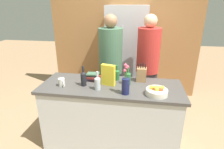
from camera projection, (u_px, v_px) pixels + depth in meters
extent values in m
plane|color=#A37F5B|center=(111.00, 140.00, 2.78)|extent=(14.00, 14.00, 0.00)
cube|color=silver|center=(111.00, 116.00, 2.62)|extent=(1.79, 0.67, 0.86)
cube|color=#474442|center=(111.00, 87.00, 2.46)|extent=(1.86, 0.70, 0.04)
cube|color=#9E6B3D|center=(124.00, 34.00, 3.90)|extent=(3.06, 0.12, 2.60)
cube|color=#B7B7BC|center=(126.00, 55.00, 3.69)|extent=(0.76, 0.60, 1.87)
cylinder|color=#B7B7BC|center=(122.00, 55.00, 3.37)|extent=(0.02, 0.02, 1.03)
cylinder|color=silver|center=(157.00, 92.00, 2.20)|extent=(0.26, 0.26, 0.06)
torus|color=silver|center=(157.00, 90.00, 2.18)|extent=(0.26, 0.26, 0.03)
sphere|color=#99B233|center=(157.00, 89.00, 2.18)|extent=(0.08, 0.08, 0.08)
sphere|color=#C64C23|center=(156.00, 88.00, 2.25)|extent=(0.07, 0.07, 0.07)
sphere|color=#C64C23|center=(156.00, 89.00, 2.19)|extent=(0.07, 0.07, 0.07)
sphere|color=#C64C23|center=(160.00, 90.00, 2.18)|extent=(0.08, 0.08, 0.08)
cylinder|color=yellow|center=(157.00, 87.00, 2.20)|extent=(0.17, 0.07, 0.03)
cylinder|color=yellow|center=(156.00, 87.00, 2.18)|extent=(0.16, 0.04, 0.03)
cube|color=#A87A4C|center=(141.00, 75.00, 2.56)|extent=(0.13, 0.11, 0.19)
cylinder|color=black|center=(139.00, 66.00, 2.53)|extent=(0.01, 0.01, 0.07)
cylinder|color=black|center=(141.00, 66.00, 2.51)|extent=(0.01, 0.01, 0.07)
cylinder|color=black|center=(143.00, 66.00, 2.52)|extent=(0.01, 0.01, 0.08)
cylinder|color=black|center=(145.00, 66.00, 2.50)|extent=(0.01, 0.01, 0.08)
cylinder|color=#191E4C|center=(126.00, 86.00, 2.20)|extent=(0.09, 0.09, 0.20)
cylinder|color=#477538|center=(127.00, 73.00, 2.13)|extent=(0.01, 0.02, 0.15)
sphere|color=#C64C66|center=(127.00, 67.00, 2.10)|extent=(0.04, 0.04, 0.04)
cylinder|color=#477538|center=(126.00, 73.00, 2.14)|extent=(0.02, 0.01, 0.13)
sphere|color=#C64C66|center=(126.00, 67.00, 2.12)|extent=(0.04, 0.04, 0.04)
cylinder|color=#477538|center=(126.00, 72.00, 2.14)|extent=(0.02, 0.02, 0.16)
sphere|color=#C64C66|center=(126.00, 65.00, 2.11)|extent=(0.04, 0.04, 0.04)
cylinder|color=#477538|center=(125.00, 75.00, 2.14)|extent=(0.01, 0.02, 0.10)
sphere|color=#C64C66|center=(125.00, 70.00, 2.11)|extent=(0.04, 0.04, 0.04)
cylinder|color=#477538|center=(126.00, 73.00, 2.13)|extent=(0.01, 0.01, 0.14)
sphere|color=#C64C66|center=(127.00, 68.00, 2.10)|extent=(0.03, 0.03, 0.03)
cube|color=yellow|center=(108.00, 75.00, 2.42)|extent=(0.19, 0.10, 0.28)
cylinder|color=silver|center=(62.00, 82.00, 2.43)|extent=(0.08, 0.08, 0.10)
torus|color=silver|center=(63.00, 83.00, 2.39)|extent=(0.06, 0.06, 0.07)
cube|color=maroon|center=(93.00, 79.00, 2.63)|extent=(0.20, 0.14, 0.02)
cube|color=#2D334C|center=(93.00, 78.00, 2.62)|extent=(0.16, 0.14, 0.02)
cube|color=maroon|center=(94.00, 77.00, 2.60)|extent=(0.19, 0.15, 0.02)
cube|color=#232328|center=(93.00, 75.00, 2.60)|extent=(0.16, 0.11, 0.02)
cube|color=#3D6047|center=(93.00, 74.00, 2.59)|extent=(0.17, 0.13, 0.02)
cylinder|color=#B2BCC1|center=(97.00, 84.00, 2.31)|extent=(0.08, 0.08, 0.15)
cone|color=#B2BCC1|center=(97.00, 77.00, 2.28)|extent=(0.08, 0.08, 0.03)
cylinder|color=#B2BCC1|center=(97.00, 74.00, 2.27)|extent=(0.03, 0.03, 0.06)
cylinder|color=#286633|center=(128.00, 79.00, 2.47)|extent=(0.08, 0.08, 0.15)
cone|color=#286633|center=(128.00, 73.00, 2.44)|extent=(0.08, 0.08, 0.03)
cylinder|color=#286633|center=(128.00, 69.00, 2.42)|extent=(0.03, 0.03, 0.06)
cylinder|color=#286633|center=(117.00, 75.00, 2.61)|extent=(0.08, 0.08, 0.13)
cone|color=#286633|center=(117.00, 70.00, 2.58)|extent=(0.08, 0.08, 0.03)
cylinder|color=#286633|center=(117.00, 67.00, 2.57)|extent=(0.03, 0.03, 0.05)
cylinder|color=black|center=(84.00, 80.00, 2.42)|extent=(0.07, 0.07, 0.17)
cone|color=black|center=(83.00, 72.00, 2.39)|extent=(0.07, 0.07, 0.03)
cylinder|color=black|center=(83.00, 69.00, 2.37)|extent=(0.03, 0.03, 0.07)
cube|color=#383842|center=(111.00, 95.00, 3.22)|extent=(0.33, 0.26, 0.85)
cylinder|color=#42664C|center=(111.00, 51.00, 2.94)|extent=(0.38, 0.38, 0.71)
sphere|color=#996B4C|center=(111.00, 21.00, 2.77)|extent=(0.20, 0.20, 0.20)
cube|color=#383842|center=(145.00, 94.00, 3.25)|extent=(0.34, 0.30, 0.85)
cylinder|color=red|center=(148.00, 51.00, 2.97)|extent=(0.36, 0.36, 0.71)
sphere|color=#DBAD89|center=(151.00, 21.00, 2.81)|extent=(0.20, 0.20, 0.20)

